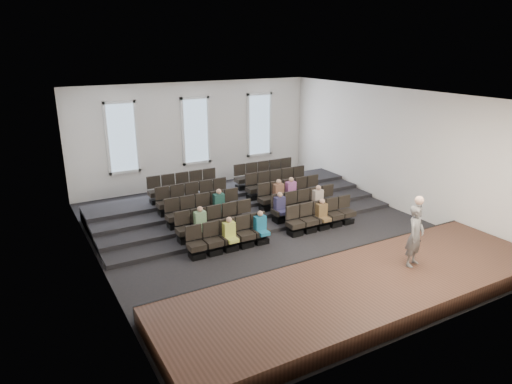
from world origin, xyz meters
TOP-DOWN VIEW (x-y plane):
  - ground at (0.00, 0.00)m, footprint 14.00×14.00m
  - ceiling at (0.00, 0.00)m, footprint 12.00×14.00m
  - wall_back at (0.00, 7.02)m, footprint 12.00×0.04m
  - wall_front at (0.00, -7.02)m, footprint 12.00×0.04m
  - wall_left at (-6.02, 0.00)m, footprint 0.04×14.00m
  - wall_right at (6.02, 0.00)m, footprint 0.04×14.00m
  - stage at (0.00, -5.10)m, footprint 11.80×3.60m
  - stage_lip at (0.00, -3.33)m, footprint 11.80×0.06m
  - risers at (0.00, 3.17)m, footprint 11.80×4.80m
  - seating_rows at (-0.00, 1.54)m, footprint 6.80×4.70m
  - windows at (0.00, 6.95)m, footprint 8.44×0.10m
  - audience at (0.21, 0.45)m, footprint 5.45×2.64m
  - speaker at (1.84, -5.05)m, footprint 0.77×0.63m
  - mic_stand at (3.31, -3.92)m, footprint 0.24×0.24m

SIDE VIEW (x-z plane):
  - ground at x=0.00m, z-range 0.00..0.00m
  - risers at x=0.00m, z-range -0.10..0.50m
  - stage at x=0.00m, z-range 0.00..0.50m
  - stage_lip at x=0.00m, z-range -0.01..0.51m
  - seating_rows at x=0.00m, z-range -0.15..1.52m
  - audience at x=0.21m, z-range 0.28..1.38m
  - mic_stand at x=3.31m, z-range 0.20..1.67m
  - speaker at x=1.84m, z-range 0.50..2.33m
  - wall_back at x=0.00m, z-range 0.00..5.00m
  - wall_front at x=0.00m, z-range 0.00..5.00m
  - wall_left at x=-6.02m, z-range 0.00..5.00m
  - wall_right at x=6.02m, z-range 0.00..5.00m
  - windows at x=0.00m, z-range 1.08..4.32m
  - ceiling at x=0.00m, z-range 5.00..5.02m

